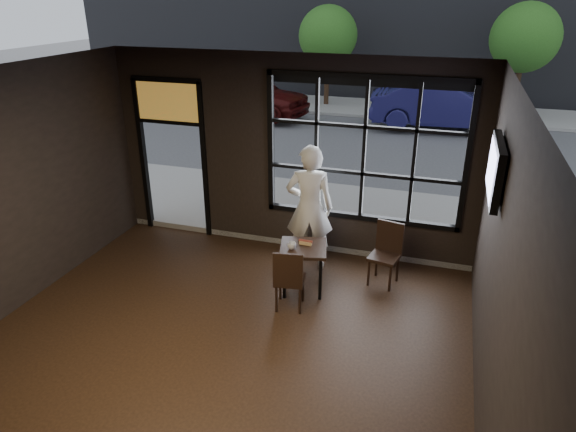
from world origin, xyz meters
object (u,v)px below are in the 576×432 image
(cafe_table, at_px, (303,268))
(man, at_px, (309,208))
(chair_near, at_px, (290,277))
(navy_car, at_px, (442,105))

(cafe_table, distance_m, man, 0.97)
(cafe_table, height_order, man, man)
(cafe_table, relative_size, man, 0.35)
(cafe_table, bearing_deg, chair_near, -109.37)
(man, bearing_deg, chair_near, 80.97)
(chair_near, distance_m, navy_car, 10.82)
(navy_car, bearing_deg, cafe_table, 166.65)
(cafe_table, distance_m, chair_near, 0.50)
(chair_near, bearing_deg, cafe_table, -104.54)
(chair_near, xyz_separation_m, navy_car, (1.53, 10.71, 0.36))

